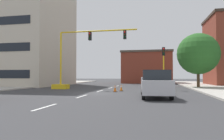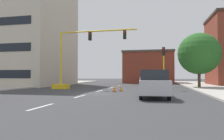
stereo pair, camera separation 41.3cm
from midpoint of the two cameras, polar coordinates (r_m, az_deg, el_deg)
ground_plane at (r=19.02m, az=-5.88°, el=-6.35°), size 160.00×160.00×0.00m
sidewalk_left at (r=31.90m, az=-23.73°, el=-4.14°), size 6.00×56.00×0.14m
sidewalk_right at (r=27.09m, az=26.53°, el=-4.60°), size 6.00×56.00×0.14m
lane_stripe_seg_1 at (r=11.23m, az=-18.99°, el=-9.66°), size 0.16×2.40×0.01m
lane_stripe_seg_2 at (r=16.19m, az=-9.05°, el=-7.18°), size 0.16×2.40×0.01m
lane_stripe_seg_3 at (r=21.41m, az=-3.90°, el=-5.80°), size 0.16×2.40×0.01m
lane_stripe_seg_4 at (r=26.75m, az=-0.80°, el=-4.94°), size 0.16×2.40×0.01m
lane_stripe_seg_5 at (r=32.14m, az=1.26°, el=-4.36°), size 0.16×2.40×0.01m
building_tall_left at (r=38.07m, az=-24.35°, el=9.91°), size 15.16×13.30×18.08m
building_brick_center at (r=44.66m, az=9.35°, el=0.70°), size 10.27×8.80×6.58m
traffic_signal_gantry at (r=24.85m, az=-11.68°, el=0.12°), size 9.99×1.20×6.83m
traffic_light_pole_right at (r=24.01m, az=13.59°, el=3.13°), size 0.32×0.47×4.80m
tree_right_mid at (r=28.50m, az=22.30°, el=4.15°), size 5.25×5.25×6.99m
pickup_truck_silver at (r=15.59m, az=11.09°, el=-3.81°), size 2.37×5.52×1.99m
traffic_cone_roadside_a at (r=20.15m, az=0.24°, el=-5.09°), size 0.36×0.36×0.71m
traffic_cone_roadside_b at (r=21.31m, az=2.01°, el=-4.92°), size 0.36×0.36×0.69m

